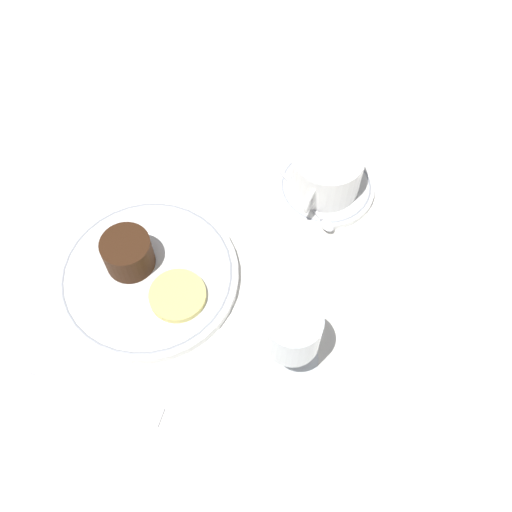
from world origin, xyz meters
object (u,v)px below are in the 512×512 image
dinner_plate (148,276)px  coffee_cup (327,171)px  wine_glass (293,334)px  dessert_cake (128,253)px  fork (105,400)px

dinner_plate → coffee_cup: size_ratio=1.91×
wine_glass → dessert_cake: wine_glass is taller
coffee_cup → wine_glass: wine_glass is taller
dessert_cake → fork: bearing=21.6°
fork → dessert_cake: bearing=-158.4°
wine_glass → fork: size_ratio=0.62×
dinner_plate → dessert_cake: (-0.00, -0.03, 0.03)m
coffee_cup → wine_glass: (0.25, 0.06, 0.03)m
dinner_plate → dessert_cake: 0.04m
coffee_cup → fork: bearing=-15.6°
coffee_cup → dessert_cake: coffee_cup is taller
fork → dessert_cake: 0.18m
dinner_plate → dessert_cake: size_ratio=3.70×
coffee_cup → dinner_plate: bearing=-32.4°
coffee_cup → fork: (0.40, -0.11, -0.04)m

